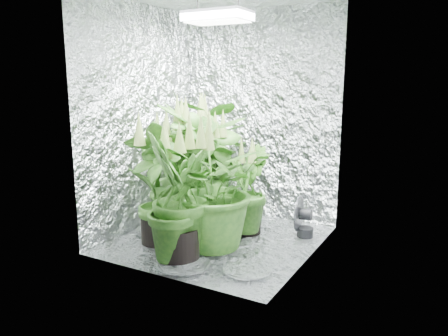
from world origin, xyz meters
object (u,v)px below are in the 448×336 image
at_px(grow_lamp, 218,17).
at_px(plant_g, 178,200).
at_px(plant_d, 187,172).
at_px(plant_f, 158,184).
at_px(plant_b, 213,176).
at_px(circulation_fan, 302,219).
at_px(plant_a, 201,156).
at_px(plant_e, 207,187).
at_px(plant_c, 247,191).

distance_m(grow_lamp, plant_g, 1.45).
xyz_separation_m(grow_lamp, plant_d, (-0.28, -0.03, -1.25)).
distance_m(grow_lamp, plant_f, 1.41).
distance_m(plant_b, plant_f, 0.52).
relative_size(plant_b, circulation_fan, 3.01).
relative_size(grow_lamp, plant_g, 0.47).
distance_m(plant_a, plant_d, 0.73).
bearing_deg(plant_f, plant_g, -35.55).
relative_size(plant_a, plant_e, 1.14).
distance_m(plant_d, plant_e, 0.38).
distance_m(plant_c, plant_d, 0.56).
bearing_deg(plant_b, grow_lamp, -49.97).
bearing_deg(grow_lamp, plant_d, -173.29).
relative_size(plant_d, plant_g, 1.14).
height_order(plant_b, plant_d, plant_d).
height_order(grow_lamp, plant_a, grow_lamp).
relative_size(plant_e, circulation_fan, 3.06).
relative_size(plant_a, plant_g, 1.18).
xyz_separation_m(plant_b, plant_d, (-0.14, -0.21, 0.06)).
relative_size(grow_lamp, circulation_fan, 1.38).
relative_size(plant_d, plant_f, 1.10).
relative_size(plant_f, circulation_fan, 3.07).
bearing_deg(plant_g, plant_b, 99.54).
bearing_deg(plant_e, plant_b, 113.87).
distance_m(plant_a, plant_g, 1.31).
xyz_separation_m(plant_f, plant_g, (0.38, -0.27, -0.02)).
relative_size(grow_lamp, plant_c, 0.59).
bearing_deg(plant_f, plant_c, 46.15).
xyz_separation_m(plant_b, plant_c, (0.28, 0.11, -0.13)).
height_order(plant_b, plant_c, plant_b).
distance_m(grow_lamp, plant_e, 1.32).
xyz_separation_m(plant_a, plant_c, (0.71, -0.35, -0.21)).
height_order(plant_a, plant_e, plant_a).
bearing_deg(plant_c, plant_e, -100.65).
distance_m(plant_c, plant_e, 0.55).
bearing_deg(plant_e, plant_a, 124.66).
bearing_deg(plant_f, grow_lamp, 34.27).
height_order(plant_c, plant_g, plant_g).
height_order(plant_c, plant_d, plant_d).
xyz_separation_m(plant_c, circulation_fan, (0.46, 0.15, -0.23)).
bearing_deg(circulation_fan, plant_d, -157.73).
bearing_deg(plant_g, plant_f, 144.45).
bearing_deg(circulation_fan, plant_c, -168.14).
bearing_deg(plant_c, plant_b, -158.70).
height_order(plant_d, plant_f, plant_d).
bearing_deg(plant_c, plant_d, -142.56).
height_order(grow_lamp, plant_c, grow_lamp).
distance_m(plant_c, circulation_fan, 0.54).
bearing_deg(plant_d, plant_f, -117.02).
relative_size(plant_a, plant_b, 1.16).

